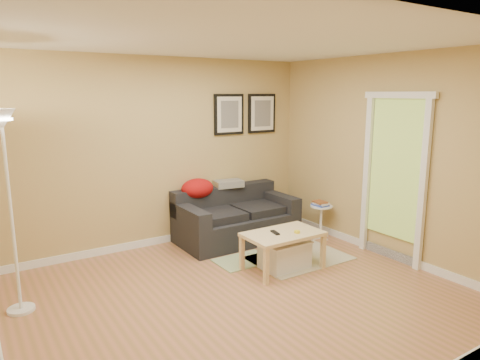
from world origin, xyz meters
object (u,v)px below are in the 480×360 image
at_px(coffee_table, 283,251).
at_px(side_table, 321,222).
at_px(storage_bin, 285,254).
at_px(book_stack, 320,203).
at_px(sofa, 237,215).
at_px(floor_lamp, 12,219).

bearing_deg(coffee_table, side_table, 18.86).
distance_m(storage_bin, book_stack, 1.34).
xyz_separation_m(sofa, coffee_table, (-0.11, -1.21, -0.14)).
bearing_deg(book_stack, coffee_table, -152.26).
bearing_deg(sofa, book_stack, -28.97).
bearing_deg(book_stack, storage_bin, -151.93).
distance_m(storage_bin, side_table, 1.31).
relative_size(coffee_table, floor_lamp, 0.47).
height_order(coffee_table, floor_lamp, floor_lamp).
bearing_deg(coffee_table, sofa, 76.64).
xyz_separation_m(sofa, storage_bin, (-0.07, -1.20, -0.20)).
bearing_deg(sofa, storage_bin, -93.23).
xyz_separation_m(sofa, side_table, (1.09, -0.60, -0.13)).
distance_m(sofa, floor_lamp, 3.05).
distance_m(coffee_table, side_table, 1.35).
relative_size(storage_bin, side_table, 1.15).
xyz_separation_m(coffee_table, floor_lamp, (-2.82, 0.57, 0.71)).
bearing_deg(floor_lamp, coffee_table, -11.47).
xyz_separation_m(sofa, floor_lamp, (-2.93, -0.64, 0.56)).
relative_size(sofa, book_stack, 7.68).
bearing_deg(floor_lamp, book_stack, 0.70).
xyz_separation_m(sofa, book_stack, (1.07, -0.59, 0.16)).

